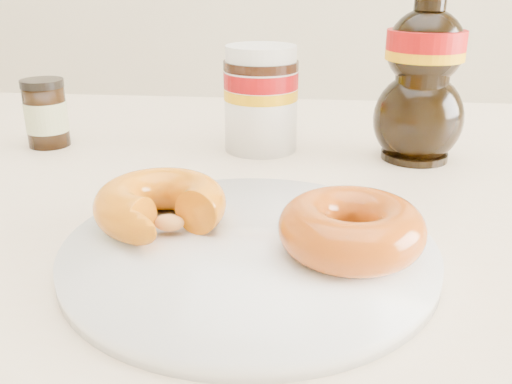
# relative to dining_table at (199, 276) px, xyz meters

# --- Properties ---
(dining_table) EXTENTS (1.40, 0.90, 0.75)m
(dining_table) POSITION_rel_dining_table_xyz_m (0.00, 0.00, 0.00)
(dining_table) COLOR beige
(dining_table) RESTS_ON ground
(plate) EXTENTS (0.28, 0.28, 0.01)m
(plate) POSITION_rel_dining_table_xyz_m (0.06, -0.11, 0.09)
(plate) COLOR white
(plate) RESTS_ON dining_table
(donut_bitten) EXTENTS (0.13, 0.13, 0.04)m
(donut_bitten) POSITION_rel_dining_table_xyz_m (-0.01, -0.09, 0.12)
(donut_bitten) COLOR #CA760B
(donut_bitten) RESTS_ON plate
(donut_whole) EXTENTS (0.14, 0.14, 0.04)m
(donut_whole) POSITION_rel_dining_table_xyz_m (0.14, -0.12, 0.12)
(donut_whole) COLOR #A8420A
(donut_whole) RESTS_ON plate
(nutella_jar) EXTENTS (0.09, 0.09, 0.12)m
(nutella_jar) POSITION_rel_dining_table_xyz_m (0.05, 0.17, 0.15)
(nutella_jar) COLOR white
(nutella_jar) RESTS_ON dining_table
(syrup_bottle) EXTENTS (0.11, 0.10, 0.19)m
(syrup_bottle) POSITION_rel_dining_table_xyz_m (0.23, 0.15, 0.18)
(syrup_bottle) COLOR black
(syrup_bottle) RESTS_ON dining_table
(dark_jar) EXTENTS (0.05, 0.05, 0.08)m
(dark_jar) POSITION_rel_dining_table_xyz_m (-0.21, 0.16, 0.12)
(dark_jar) COLOR black
(dark_jar) RESTS_ON dining_table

